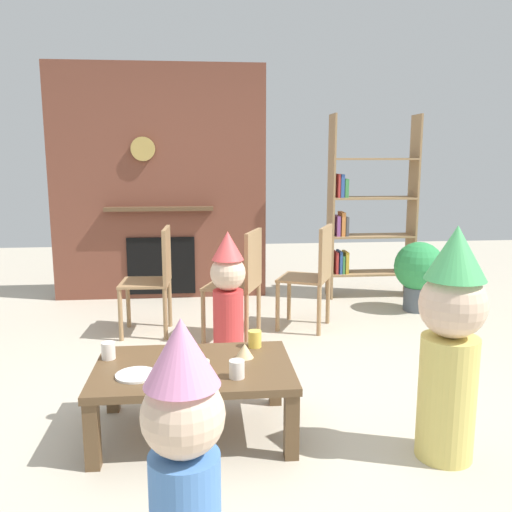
# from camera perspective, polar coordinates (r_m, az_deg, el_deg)

# --- Properties ---
(ground_plane) EXTENTS (12.00, 12.00, 0.00)m
(ground_plane) POSITION_cam_1_polar(r_m,az_deg,el_deg) (3.50, -1.87, -14.64)
(ground_plane) COLOR #BCB29E
(brick_fireplace_feature) EXTENTS (2.20, 0.28, 2.40)m
(brick_fireplace_feature) POSITION_cam_1_polar(r_m,az_deg,el_deg) (5.79, -10.05, 7.38)
(brick_fireplace_feature) COLOR brown
(brick_fireplace_feature) RESTS_ON ground_plane
(bookshelf) EXTENTS (0.90, 0.28, 1.90)m
(bookshelf) POSITION_cam_1_polar(r_m,az_deg,el_deg) (5.85, 11.23, 4.16)
(bookshelf) COLOR #9E7A51
(bookshelf) RESTS_ON ground_plane
(coffee_table) EXTENTS (1.05, 0.70, 0.38)m
(coffee_table) POSITION_cam_1_polar(r_m,az_deg,el_deg) (3.00, -6.51, -12.29)
(coffee_table) COLOR brown
(coffee_table) RESTS_ON ground_plane
(paper_cup_near_left) EXTENTS (0.07, 0.07, 0.11)m
(paper_cup_near_left) POSITION_cam_1_polar(r_m,az_deg,el_deg) (2.87, -6.43, -11.01)
(paper_cup_near_left) COLOR #F2CC4C
(paper_cup_near_left) RESTS_ON coffee_table
(paper_cup_near_right) EXTENTS (0.07, 0.07, 0.10)m
(paper_cup_near_right) POSITION_cam_1_polar(r_m,az_deg,el_deg) (2.79, -5.58, -11.74)
(paper_cup_near_right) COLOR silver
(paper_cup_near_right) RESTS_ON coffee_table
(paper_cup_center) EXTENTS (0.08, 0.08, 0.09)m
(paper_cup_center) POSITION_cam_1_polar(r_m,az_deg,el_deg) (3.15, -15.15, -9.51)
(paper_cup_center) COLOR silver
(paper_cup_center) RESTS_ON coffee_table
(paper_cup_far_left) EXTENTS (0.08, 0.08, 0.09)m
(paper_cup_far_left) POSITION_cam_1_polar(r_m,az_deg,el_deg) (2.80, -2.01, -11.71)
(paper_cup_far_left) COLOR silver
(paper_cup_far_left) RESTS_ON coffee_table
(paper_cup_far_right) EXTENTS (0.08, 0.08, 0.10)m
(paper_cup_far_right) POSITION_cam_1_polar(r_m,az_deg,el_deg) (3.22, -0.13, -8.64)
(paper_cup_far_right) COLOR #F2CC4C
(paper_cup_far_right) RESTS_ON coffee_table
(paper_plate_front) EXTENTS (0.21, 0.21, 0.01)m
(paper_plate_front) POSITION_cam_1_polar(r_m,az_deg,el_deg) (2.90, -12.38, -12.03)
(paper_plate_front) COLOR white
(paper_plate_front) RESTS_ON coffee_table
(paper_plate_rear) EXTENTS (0.17, 0.17, 0.01)m
(paper_plate_rear) POSITION_cam_1_polar(r_m,az_deg,el_deg) (3.00, -7.88, -11.05)
(paper_plate_rear) COLOR white
(paper_plate_rear) RESTS_ON coffee_table
(birthday_cake_slice) EXTENTS (0.10, 0.10, 0.08)m
(birthday_cake_slice) POSITION_cam_1_polar(r_m,az_deg,el_deg) (3.06, -1.20, -9.84)
(birthday_cake_slice) COLOR #EAC68C
(birthday_cake_slice) RESTS_ON coffee_table
(table_fork) EXTENTS (0.03, 0.15, 0.01)m
(table_fork) POSITION_cam_1_polar(r_m,az_deg,el_deg) (3.20, -6.51, -9.72)
(table_fork) COLOR silver
(table_fork) RESTS_ON coffee_table
(child_with_cone_hat) EXTENTS (0.27, 0.27, 0.99)m
(child_with_cone_hat) POSITION_cam_1_polar(r_m,az_deg,el_deg) (1.90, -7.52, -20.04)
(child_with_cone_hat) COLOR #4C7FC6
(child_with_cone_hat) RESTS_ON ground_plane
(child_in_pink) EXTENTS (0.32, 0.32, 1.16)m
(child_in_pink) POSITION_cam_1_polar(r_m,az_deg,el_deg) (2.82, 19.65, -8.11)
(child_in_pink) COLOR #E0CC66
(child_in_pink) RESTS_ON ground_plane
(child_by_the_chairs) EXTENTS (0.26, 0.26, 0.94)m
(child_by_the_chairs) POSITION_cam_1_polar(r_m,az_deg,el_deg) (4.04, -2.93, -3.68)
(child_by_the_chairs) COLOR #D13838
(child_by_the_chairs) RESTS_ON ground_plane
(dining_chair_left) EXTENTS (0.42, 0.42, 0.90)m
(dining_chair_left) POSITION_cam_1_polar(r_m,az_deg,el_deg) (4.63, -10.40, -1.88)
(dining_chair_left) COLOR #9E7A51
(dining_chair_left) RESTS_ON ground_plane
(dining_chair_middle) EXTENTS (0.52, 0.52, 0.90)m
(dining_chair_middle) POSITION_cam_1_polar(r_m,az_deg,el_deg) (4.40, -1.44, -2.33)
(dining_chair_middle) COLOR #9E7A51
(dining_chair_middle) RESTS_ON ground_plane
(dining_chair_right) EXTENTS (0.53, 0.53, 0.90)m
(dining_chair_right) POSITION_cam_1_polar(r_m,az_deg,el_deg) (4.71, 6.11, -1.55)
(dining_chair_right) COLOR #9E7A51
(dining_chair_right) RESTS_ON ground_plane
(potted_plant_tall) EXTENTS (0.47, 0.47, 0.67)m
(potted_plant_tall) POSITION_cam_1_polar(r_m,az_deg,el_deg) (5.48, 16.63, -1.49)
(potted_plant_tall) COLOR #4C5660
(potted_plant_tall) RESTS_ON ground_plane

